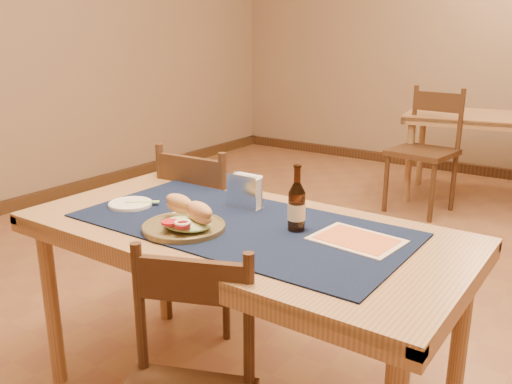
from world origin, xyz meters
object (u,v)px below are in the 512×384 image
Objects in this scene: back_table at (502,126)px; beer_bottle at (297,206)px; chair_main_far at (211,230)px; main_table at (240,247)px; sandwich_plate at (186,222)px; napkin_holder at (245,192)px.

back_table is 3.31m from beer_bottle.
chair_main_far is 3.96× the size of beer_bottle.
main_table is 3.37m from back_table.
sandwich_plate is (0.41, -0.63, 0.31)m from chair_main_far.
napkin_holder is (-0.10, 0.17, 0.15)m from main_table.
napkin_holder is at bearing -35.24° from chair_main_far.
sandwich_plate is at bearing -92.72° from napkin_holder.
napkin_holder is at bearing 121.05° from main_table.
back_table is at bearing 84.49° from napkin_holder.
beer_bottle is at bearing 17.50° from main_table.
chair_main_far is 0.91m from beer_bottle.
chair_main_far is 3.15× the size of sandwich_plate.
chair_main_far is (-0.74, -2.90, -0.19)m from back_table.
sandwich_plate is 1.93× the size of napkin_holder.
sandwich_plate is 0.39m from beer_bottle.
main_table is at bearing -41.58° from chair_main_far.
napkin_holder is at bearing 87.28° from sandwich_plate.
back_table is 5.58× the size of sandwich_plate.
main_table is 10.65× the size of napkin_holder.
beer_bottle reaches higher than main_table.
main_table is 0.24m from napkin_holder.
chair_main_far is 0.63m from napkin_holder.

